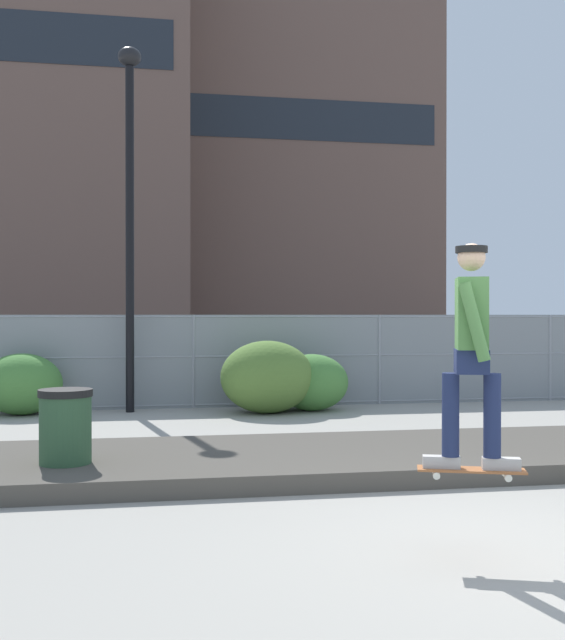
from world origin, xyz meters
The scene contains 14 objects.
ground_plane centered at (0.00, 0.00, 0.00)m, with size 120.00×120.00×0.00m, color #9E998E.
gravel_berm centered at (0.00, 3.50, 0.11)m, with size 15.11×2.69×0.21m, color #4C473F.
skateboard centered at (-0.38, -0.05, 0.67)m, with size 0.82×0.45×0.07m.
skater centered at (-0.38, -0.05, 1.65)m, with size 0.71×0.62×1.70m.
chain_fence centered at (0.00, 9.67, 0.93)m, with size 19.21×0.06×1.85m.
street_lamp centered at (-3.14, 9.23, 4.29)m, with size 0.44×0.44×6.92m.
parked_car_near centered at (-5.67, 12.82, 0.84)m, with size 4.51×2.17×1.66m.
parked_car_mid centered at (0.28, 12.83, 0.84)m, with size 4.43×2.01×1.66m.
parked_car_far centered at (5.99, 12.89, 0.84)m, with size 4.50×2.16×1.66m.
office_block centered at (5.44, 46.99, 11.02)m, with size 20.19×15.08×22.03m.
shrub_left centered at (-5.10, 9.16, 0.57)m, with size 1.47×1.20×1.14m.
shrub_center centered at (-0.60, 8.62, 0.68)m, with size 1.76×1.44×1.36m.
shrub_right centered at (0.31, 8.82, 0.55)m, with size 1.41×1.16×1.09m.
trash_bin centered at (-3.69, 3.17, 0.52)m, with size 0.59×0.59×1.03m.
Camera 1 is at (-2.78, -5.42, 1.85)m, focal length 42.56 mm.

